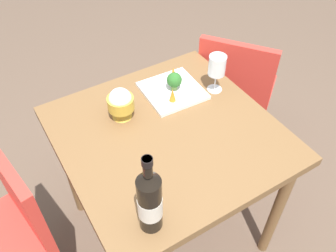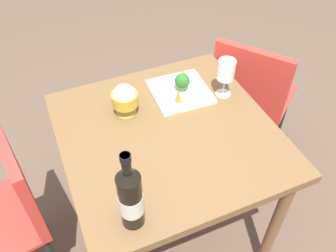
# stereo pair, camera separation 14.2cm
# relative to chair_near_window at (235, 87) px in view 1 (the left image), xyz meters

# --- Properties ---
(ground_plane) EXTENTS (8.00, 8.00, 0.00)m
(ground_plane) POSITION_rel_chair_near_window_xyz_m (-0.29, 0.62, -0.53)
(ground_plane) COLOR brown
(dining_table) EXTENTS (0.85, 0.85, 0.76)m
(dining_table) POSITION_rel_chair_near_window_xyz_m (-0.29, 0.62, 0.13)
(dining_table) COLOR brown
(dining_table) RESTS_ON ground_plane
(chair_near_window) EXTENTS (0.56, 0.56, 0.85)m
(chair_near_window) POSITION_rel_chair_near_window_xyz_m (0.00, 0.00, 0.00)
(chair_near_window) COLOR red
(chair_near_window) RESTS_ON ground_plane
(chair_by_wall) EXTENTS (0.46, 0.46, 0.85)m
(chair_by_wall) POSITION_rel_chair_near_window_xyz_m (-0.20, 1.30, 0.00)
(chair_by_wall) COLOR red
(chair_by_wall) RESTS_ON ground_plane
(wine_bottle) EXTENTS (0.08, 0.08, 0.33)m
(wine_bottle) POSITION_rel_chair_near_window_xyz_m (-0.62, 0.88, 0.36)
(wine_bottle) COLOR black
(wine_bottle) RESTS_ON dining_table
(wine_glass) EXTENTS (0.08, 0.08, 0.18)m
(wine_glass) POSITION_rel_chair_near_window_xyz_m (-0.17, 0.30, 0.36)
(wine_glass) COLOR white
(wine_glass) RESTS_ON dining_table
(rice_bowl) EXTENTS (0.11, 0.11, 0.14)m
(rice_bowl) POSITION_rel_chair_near_window_xyz_m (-0.11, 0.74, 0.30)
(rice_bowl) COLOR gold
(rice_bowl) RESTS_ON dining_table
(serving_plate) EXTENTS (0.26, 0.26, 0.02)m
(serving_plate) POSITION_rel_chair_near_window_xyz_m (-0.09, 0.47, 0.24)
(serving_plate) COLOR white
(serving_plate) RESTS_ON dining_table
(broccoli_floret) EXTENTS (0.07, 0.07, 0.09)m
(broccoli_floret) POSITION_rel_chair_near_window_xyz_m (-0.09, 0.47, 0.30)
(broccoli_floret) COLOR #729E4C
(broccoli_floret) RESTS_ON serving_plate
(carrot_garnish_left) EXTENTS (0.03, 0.03, 0.06)m
(carrot_garnish_left) POSITION_rel_chair_near_window_xyz_m (-0.16, 0.51, 0.28)
(carrot_garnish_left) COLOR orange
(carrot_garnish_left) RESTS_ON serving_plate
(carrot_garnish_right) EXTENTS (0.04, 0.04, 0.06)m
(carrot_garnish_right) POSITION_rel_chair_near_window_xyz_m (-0.03, 0.43, 0.28)
(carrot_garnish_right) COLOR orange
(carrot_garnish_right) RESTS_ON serving_plate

